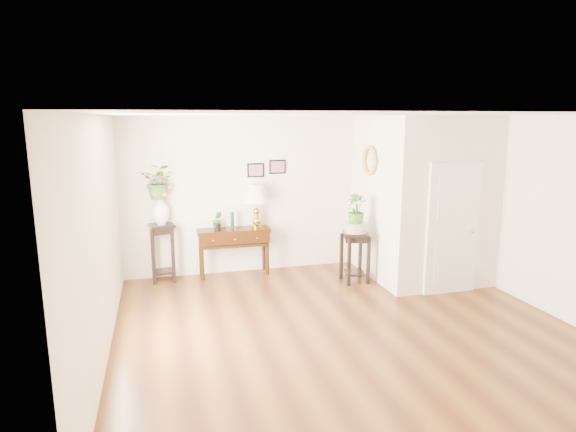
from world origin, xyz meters
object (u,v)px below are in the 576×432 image
object	(u,v)px
plant_stand_b	(355,257)
console_table	(234,252)
table_lamp	(257,208)
plant_stand_a	(163,253)

from	to	relation	value
plant_stand_b	console_table	bearing A→B (deg)	154.79
console_table	table_lamp	size ratio (longest dim) A/B	1.63
console_table	table_lamp	bearing A→B (deg)	1.00
table_lamp	plant_stand_b	world-z (taller)	table_lamp
console_table	plant_stand_a	bearing A→B (deg)	-179.00
console_table	plant_stand_a	xyz separation A→B (m)	(-1.22, 0.00, 0.07)
console_table	plant_stand_a	size ratio (longest dim) A/B	1.28
plant_stand_a	table_lamp	bearing A→B (deg)	0.00
table_lamp	console_table	bearing A→B (deg)	180.00
plant_stand_a	plant_stand_b	xyz separation A→B (m)	(3.16, -0.91, -0.06)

